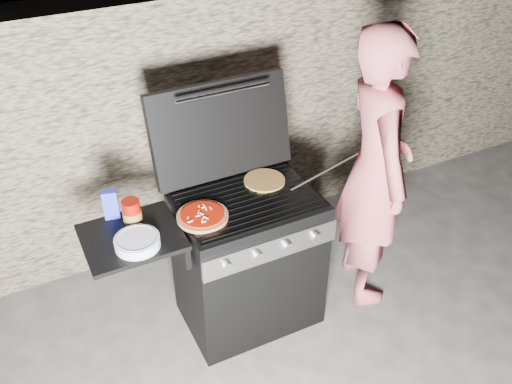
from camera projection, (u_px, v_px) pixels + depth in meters
name	position (u px, v px, depth m)	size (l,w,h in m)	color
ground	(249.00, 313.00, 3.71)	(50.00, 50.00, 0.00)	#3D3A36
stone_wall	(182.00, 122.00, 3.96)	(8.00, 0.35, 1.80)	gray
gas_grill	(210.00, 274.00, 3.35)	(1.34, 0.79, 0.91)	black
pizza_topped	(202.00, 216.00, 3.04)	(0.28, 0.28, 0.03)	#E49950
pizza_plain	(264.00, 180.00, 3.33)	(0.24, 0.24, 0.01)	#E7B455
sauce_jar	(132.00, 213.00, 2.98)	(0.10, 0.10, 0.15)	#860902
blue_carton	(111.00, 204.00, 3.02)	(0.08, 0.05, 0.17)	#2530C0
plate_stack	(137.00, 242.00, 2.86)	(0.23, 0.23, 0.05)	silver
person	(375.00, 170.00, 3.43)	(0.67, 0.44, 1.83)	#C2555D
tongs	(325.00, 171.00, 3.34)	(0.01, 0.01, 0.49)	black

